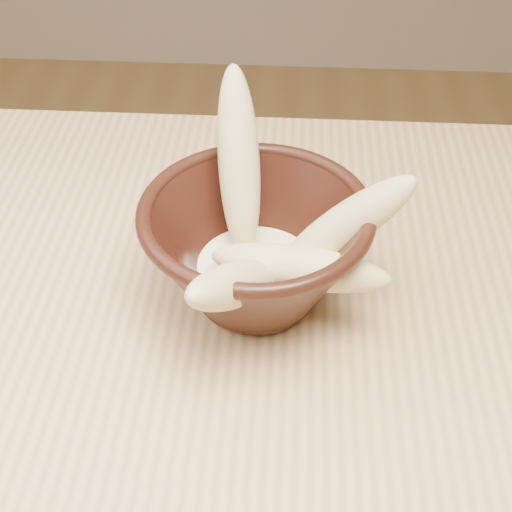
{
  "coord_description": "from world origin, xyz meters",
  "views": [
    {
      "loc": [
        -0.19,
        -0.31,
        1.18
      ],
      "look_at": [
        -0.22,
        0.11,
        0.8
      ],
      "focal_mm": 50.0,
      "sensor_mm": 36.0,
      "label": 1
    }
  ],
  "objects": [
    {
      "name": "banana_across",
      "position": [
        -0.19,
        0.08,
        0.81
      ],
      "size": [
        0.15,
        0.06,
        0.04
      ],
      "primitive_type": "ellipsoid",
      "rotation": [
        1.5,
        0.0,
        1.34
      ],
      "color": "tan",
      "rests_on": "bowl"
    },
    {
      "name": "banana_front",
      "position": [
        -0.23,
        0.05,
        0.82
      ],
      "size": [
        0.09,
        0.13,
        0.1
      ],
      "primitive_type": "ellipsoid",
      "rotation": [
        1.0,
        0.0,
        -0.45
      ],
      "color": "tan",
      "rests_on": "bowl"
    },
    {
      "name": "bowl",
      "position": [
        -0.22,
        0.11,
        0.81
      ],
      "size": [
        0.18,
        0.18,
        0.1
      ],
      "rotation": [
        0.0,
        0.0,
        -0.09
      ],
      "color": "black",
      "rests_on": "table"
    },
    {
      "name": "banana_right",
      "position": [
        -0.15,
        0.11,
        0.83
      ],
      "size": [
        0.12,
        0.04,
        0.12
      ],
      "primitive_type": "ellipsoid",
      "rotation": [
        0.8,
        0.0,
        1.6
      ],
      "color": "tan",
      "rests_on": "bowl"
    },
    {
      "name": "milk_puddle",
      "position": [
        -0.22,
        0.11,
        0.78
      ],
      "size": [
        0.1,
        0.1,
        0.01
      ],
      "primitive_type": "cylinder",
      "color": "#FFF1CD",
      "rests_on": "bowl"
    },
    {
      "name": "banana_upright",
      "position": [
        -0.24,
        0.16,
        0.85
      ],
      "size": [
        0.05,
        0.11,
        0.15
      ],
      "primitive_type": "ellipsoid",
      "rotation": [
        0.54,
        0.0,
        3.31
      ],
      "color": "tan",
      "rests_on": "bowl"
    }
  ]
}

